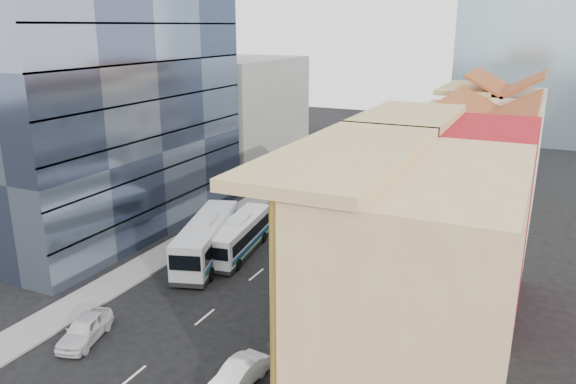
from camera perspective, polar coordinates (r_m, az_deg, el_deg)
The scene contains 14 objects.
sidewalk_right at distance 45.55m, azimuth 10.56°, elevation -6.68°, with size 3.00×90.00×0.15m, color slate.
sidewalk_left at distance 51.92m, azimuth -7.91°, elevation -3.60°, with size 3.00×90.00×0.15m, color slate.
shophouse_tan at distance 26.91m, azimuth 13.38°, elevation -10.01°, with size 8.00×14.00×12.00m, color #D7B07C.
shophouse_red at distance 37.94m, azimuth 17.15°, elevation -2.38°, with size 8.00×10.00×12.00m, color #A31219.
shophouse_cream_near at distance 47.26m, azimuth 18.72°, elevation -0.09°, with size 8.00×9.00×10.00m, color #EDE6CF.
shophouse_cream_mid at distance 55.95m, azimuth 19.82°, elevation 2.31°, with size 8.00×9.00×10.00m, color #EDE6CF.
shophouse_cream_far at distance 66.09m, azimuth 20.78°, elevation 4.73°, with size 8.00×12.00×11.00m, color #EDE6CF.
office_tower at distance 51.77m, azimuth -18.59°, elevation 12.59°, with size 12.00×26.00×30.00m, color #374057.
office_block_far at distance 70.62m, azimuth -4.53°, elevation 7.69°, with size 10.00×18.00×14.00m, color gray.
bus_left_near at distance 44.62m, azimuth -8.28°, elevation -4.70°, with size 2.61×11.15×3.58m, color silver, non-canonical shape.
bus_left_far at distance 45.74m, azimuth -4.94°, elevation -4.37°, with size 2.25×9.61×3.08m, color white, non-canonical shape.
bus_right at distance 46.43m, azimuth 5.29°, elevation -3.63°, with size 2.73×11.65×3.74m, color white, non-canonical shape.
sedan_left at distance 35.89m, azimuth -19.94°, elevation -12.96°, with size 1.78×4.40×1.50m, color silver.
sedan_right at distance 30.31m, azimuth -5.09°, elevation -18.02°, with size 1.40×4.01×1.32m, color white.
Camera 1 is at (18.26, -18.79, 17.84)m, focal length 35.00 mm.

